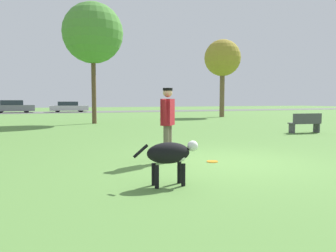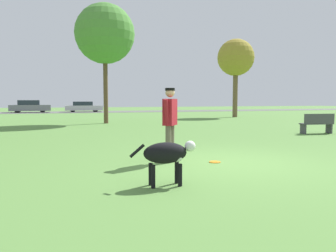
% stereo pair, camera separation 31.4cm
% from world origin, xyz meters
% --- Properties ---
extents(ground_plane, '(120.00, 120.00, 0.00)m').
position_xyz_m(ground_plane, '(0.00, 0.00, 0.00)').
color(ground_plane, '#56843D').
extents(far_road_strip, '(120.00, 6.00, 0.01)m').
position_xyz_m(far_road_strip, '(0.00, 33.51, 0.01)').
color(far_road_strip, '#5B5B59').
rests_on(far_road_strip, ground_plane).
extents(person, '(0.49, 0.60, 1.67)m').
position_xyz_m(person, '(-1.19, 0.54, 0.99)').
color(person, '#665B4C').
rests_on(person, ground_plane).
extents(dog, '(1.11, 0.39, 0.73)m').
position_xyz_m(dog, '(-1.91, -1.40, 0.52)').
color(dog, black).
rests_on(dog, ground_plane).
extents(frisbee, '(0.25, 0.25, 0.02)m').
position_xyz_m(frisbee, '(-0.25, 0.16, 0.01)').
color(frisbee, orange).
rests_on(frisbee, ground_plane).
extents(tree_mid_center, '(3.55, 3.55, 7.12)m').
position_xyz_m(tree_mid_center, '(-0.79, 13.58, 5.33)').
color(tree_mid_center, brown).
rests_on(tree_mid_center, ground_plane).
extents(tree_far_right, '(3.01, 3.01, 6.41)m').
position_xyz_m(tree_far_right, '(10.44, 17.59, 4.84)').
color(tree_far_right, brown).
rests_on(tree_far_right, ground_plane).
extents(parked_car_grey, '(4.40, 1.87, 1.40)m').
position_xyz_m(parked_car_grey, '(-6.49, 33.88, 0.68)').
color(parked_car_grey, slate).
rests_on(parked_car_grey, ground_plane).
extents(parked_car_silver, '(4.40, 1.99, 1.24)m').
position_xyz_m(parked_car_silver, '(-0.57, 33.88, 0.61)').
color(parked_car_silver, '#B7B7BC').
rests_on(parked_car_silver, ground_plane).
extents(park_bench, '(1.44, 0.56, 0.84)m').
position_xyz_m(park_bench, '(6.72, 4.51, 0.45)').
color(park_bench, '#47474C').
rests_on(park_bench, ground_plane).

